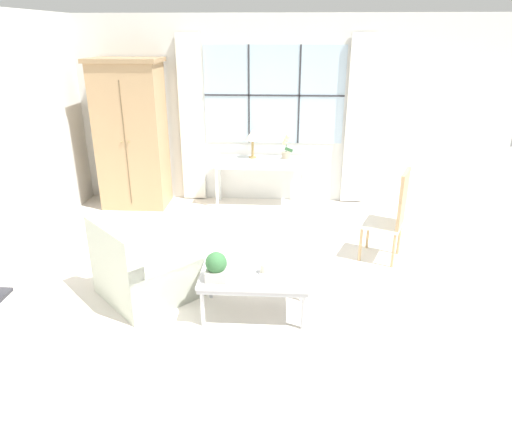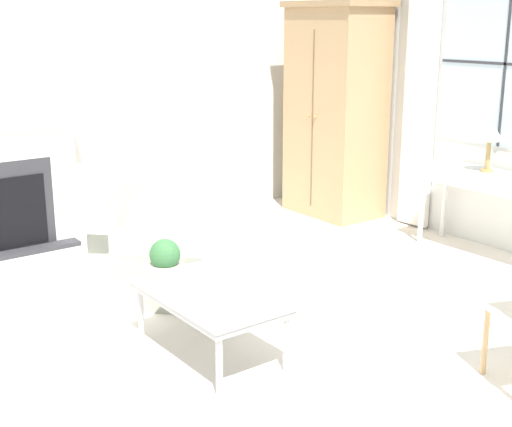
{
  "view_description": "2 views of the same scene",
  "coord_description": "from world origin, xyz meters",
  "px_view_note": "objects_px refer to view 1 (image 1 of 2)",
  "views": [
    {
      "loc": [
        0.14,
        -4.03,
        2.54
      ],
      "look_at": [
        -0.1,
        0.18,
        0.86
      ],
      "focal_mm": 32.0,
      "sensor_mm": 36.0,
      "label": 1
    },
    {
      "loc": [
        3.35,
        -2.48,
        2.04
      ],
      "look_at": [
        -0.17,
        0.14,
        0.83
      ],
      "focal_mm": 50.0,
      "sensor_mm": 36.0,
      "label": 2
    }
  ],
  "objects_px": {
    "potted_orchid": "(286,149)",
    "pillar_candle": "(265,269)",
    "armoire": "(132,135)",
    "console_table": "(260,164)",
    "side_chair_wooden": "(393,213)",
    "armchair_upholstered": "(145,270)",
    "coffee_table": "(254,278)",
    "table_lamp": "(253,136)",
    "potted_plant_small": "(216,266)"
  },
  "relations": [
    {
      "from": "coffee_table",
      "to": "potted_plant_small",
      "type": "relative_size",
      "value": 3.8
    },
    {
      "from": "armoire",
      "to": "console_table",
      "type": "relative_size",
      "value": 1.58
    },
    {
      "from": "armchair_upholstered",
      "to": "side_chair_wooden",
      "type": "distance_m",
      "value": 2.85
    },
    {
      "from": "side_chair_wooden",
      "to": "pillar_candle",
      "type": "relative_size",
      "value": 9.62
    },
    {
      "from": "console_table",
      "to": "armchair_upholstered",
      "type": "xyz_separation_m",
      "value": [
        -1.03,
        -2.74,
        -0.37
      ]
    },
    {
      "from": "potted_orchid",
      "to": "pillar_candle",
      "type": "height_order",
      "value": "potted_orchid"
    },
    {
      "from": "armchair_upholstered",
      "to": "potted_orchid",
      "type": "bearing_deg",
      "value": 62.6
    },
    {
      "from": "armchair_upholstered",
      "to": "pillar_candle",
      "type": "xyz_separation_m",
      "value": [
        1.23,
        -0.24,
        0.18
      ]
    },
    {
      "from": "potted_orchid",
      "to": "armchair_upholstered",
      "type": "bearing_deg",
      "value": -117.4
    },
    {
      "from": "side_chair_wooden",
      "to": "potted_plant_small",
      "type": "xyz_separation_m",
      "value": [
        -1.87,
        -1.33,
        -0.05
      ]
    },
    {
      "from": "armoire",
      "to": "coffee_table",
      "type": "relative_size",
      "value": 2.16
    },
    {
      "from": "armoire",
      "to": "potted_plant_small",
      "type": "height_order",
      "value": "armoire"
    },
    {
      "from": "coffee_table",
      "to": "console_table",
      "type": "bearing_deg",
      "value": 91.92
    },
    {
      "from": "console_table",
      "to": "table_lamp",
      "type": "distance_m",
      "value": 0.44
    },
    {
      "from": "armchair_upholstered",
      "to": "side_chair_wooden",
      "type": "bearing_deg",
      "value": 19.76
    },
    {
      "from": "side_chair_wooden",
      "to": "pillar_candle",
      "type": "height_order",
      "value": "side_chair_wooden"
    },
    {
      "from": "console_table",
      "to": "table_lamp",
      "type": "xyz_separation_m",
      "value": [
        -0.11,
        0.02,
        0.43
      ]
    },
    {
      "from": "potted_orchid",
      "to": "coffee_table",
      "type": "distance_m",
      "value": 3.08
    },
    {
      "from": "potted_orchid",
      "to": "armchair_upholstered",
      "type": "height_order",
      "value": "potted_orchid"
    },
    {
      "from": "table_lamp",
      "to": "armchair_upholstered",
      "type": "height_order",
      "value": "table_lamp"
    },
    {
      "from": "potted_orchid",
      "to": "console_table",
      "type": "bearing_deg",
      "value": -178.29
    },
    {
      "from": "armoire",
      "to": "potted_orchid",
      "type": "xyz_separation_m",
      "value": [
        2.32,
        0.11,
        -0.21
      ]
    },
    {
      "from": "coffee_table",
      "to": "potted_plant_small",
      "type": "height_order",
      "value": "potted_plant_small"
    },
    {
      "from": "armoire",
      "to": "table_lamp",
      "type": "distance_m",
      "value": 1.81
    },
    {
      "from": "armoire",
      "to": "potted_orchid",
      "type": "bearing_deg",
      "value": 2.81
    },
    {
      "from": "table_lamp",
      "to": "potted_orchid",
      "type": "xyz_separation_m",
      "value": [
        0.51,
        -0.01,
        -0.19
      ]
    },
    {
      "from": "console_table",
      "to": "coffee_table",
      "type": "height_order",
      "value": "console_table"
    },
    {
      "from": "armoire",
      "to": "side_chair_wooden",
      "type": "xyz_separation_m",
      "value": [
        3.56,
        -1.68,
        -0.51
      ]
    },
    {
      "from": "coffee_table",
      "to": "table_lamp",
      "type": "bearing_deg",
      "value": 94.05
    },
    {
      "from": "armchair_upholstered",
      "to": "potted_plant_small",
      "type": "bearing_deg",
      "value": -25.16
    },
    {
      "from": "armoire",
      "to": "armchair_upholstered",
      "type": "height_order",
      "value": "armoire"
    },
    {
      "from": "potted_orchid",
      "to": "potted_plant_small",
      "type": "xyz_separation_m",
      "value": [
        -0.64,
        -3.13,
        -0.34
      ]
    },
    {
      "from": "side_chair_wooden",
      "to": "potted_plant_small",
      "type": "bearing_deg",
      "value": -144.63
    },
    {
      "from": "table_lamp",
      "to": "armchair_upholstered",
      "type": "relative_size",
      "value": 0.36
    },
    {
      "from": "coffee_table",
      "to": "pillar_candle",
      "type": "bearing_deg",
      "value": 14.32
    },
    {
      "from": "table_lamp",
      "to": "side_chair_wooden",
      "type": "distance_m",
      "value": 2.56
    },
    {
      "from": "console_table",
      "to": "table_lamp",
      "type": "bearing_deg",
      "value": 171.28
    },
    {
      "from": "armoire",
      "to": "console_table",
      "type": "height_order",
      "value": "armoire"
    },
    {
      "from": "side_chair_wooden",
      "to": "armoire",
      "type": "bearing_deg",
      "value": 154.67
    },
    {
      "from": "armoire",
      "to": "console_table",
      "type": "distance_m",
      "value": 1.98
    },
    {
      "from": "console_table",
      "to": "coffee_table",
      "type": "bearing_deg",
      "value": -88.08
    },
    {
      "from": "potted_orchid",
      "to": "coffee_table",
      "type": "relative_size",
      "value": 0.37
    },
    {
      "from": "console_table",
      "to": "side_chair_wooden",
      "type": "height_order",
      "value": "side_chair_wooden"
    },
    {
      "from": "table_lamp",
      "to": "side_chair_wooden",
      "type": "relative_size",
      "value": 0.39
    },
    {
      "from": "armoire",
      "to": "potted_orchid",
      "type": "height_order",
      "value": "armoire"
    },
    {
      "from": "potted_plant_small",
      "to": "pillar_candle",
      "type": "xyz_separation_m",
      "value": [
        0.44,
        0.14,
        -0.09
      ]
    },
    {
      "from": "console_table",
      "to": "pillar_candle",
      "type": "height_order",
      "value": "console_table"
    },
    {
      "from": "coffee_table",
      "to": "pillar_candle",
      "type": "xyz_separation_m",
      "value": [
        0.1,
        0.02,
        0.09
      ]
    },
    {
      "from": "potted_orchid",
      "to": "pillar_candle",
      "type": "relative_size",
      "value": 3.27
    },
    {
      "from": "pillar_candle",
      "to": "armoire",
      "type": "bearing_deg",
      "value": 126.42
    }
  ]
}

